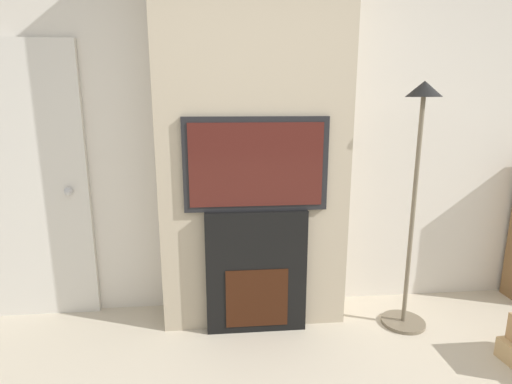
{
  "coord_description": "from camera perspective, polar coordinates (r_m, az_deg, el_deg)",
  "views": [
    {
      "loc": [
        -0.24,
        -0.93,
        1.58
      ],
      "look_at": [
        0.0,
        1.63,
        0.99
      ],
      "focal_mm": 28.0,
      "sensor_mm": 36.0,
      "label": 1
    }
  ],
  "objects": [
    {
      "name": "chimney_breast",
      "position": [
        2.77,
        -0.36,
        8.12
      ],
      "size": [
        1.29,
        0.37,
        2.7
      ],
      "color": "tan",
      "rests_on": "ground_plane"
    },
    {
      "name": "fireplace",
      "position": [
        2.81,
        0.0,
        -11.2
      ],
      "size": [
        0.69,
        0.15,
        0.87
      ],
      "color": "black",
      "rests_on": "ground_plane"
    },
    {
      "name": "floor_lamp",
      "position": [
        2.87,
        21.92,
        2.13
      ],
      "size": [
        0.31,
        0.31,
        1.7
      ],
      "color": "#726651",
      "rests_on": "ground_plane"
    },
    {
      "name": "wall_back",
      "position": [
        2.98,
        -0.73,
        8.47
      ],
      "size": [
        6.0,
        0.06,
        2.7
      ],
      "color": "silver",
      "rests_on": "ground_plane"
    },
    {
      "name": "entry_door",
      "position": [
        3.27,
        -30.11,
        0.79
      ],
      "size": [
        0.88,
        0.09,
        1.99
      ],
      "color": "silver",
      "rests_on": "ground_plane"
    },
    {
      "name": "television",
      "position": [
        2.6,
        0.01,
        3.96
      ],
      "size": [
        0.94,
        0.07,
        0.62
      ],
      "color": "black",
      "rests_on": "fireplace"
    }
  ]
}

